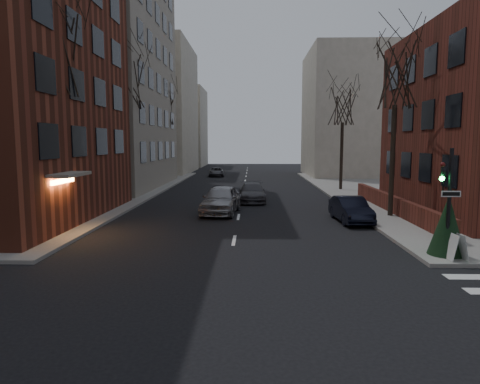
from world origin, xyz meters
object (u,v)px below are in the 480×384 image
tree_right_b (343,106)px  car_lane_silver (221,200)px  traffic_signal (447,210)px  car_lane_far (216,172)px  sandwich_board (457,247)px  evergreen_shrub (448,225)px  tree_left_c (164,108)px  parked_sedan (351,210)px  streetlamp_far (173,143)px  streetlamp_near (119,144)px  car_lane_gray (252,192)px  tree_left_b (125,81)px  tree_left_a (51,55)px  tree_right_a (396,76)px

tree_right_b → car_lane_silver: size_ratio=1.82×
traffic_signal → car_lane_far: (-11.76, 38.81, -1.33)m
sandwich_board → evergreen_shrub: bearing=90.9°
tree_left_c → evergreen_shrub: 35.72m
parked_sedan → tree_right_b: bearing=76.5°
streetlamp_far → sandwich_board: 37.46m
tree_right_b → sandwich_board: (-0.64, -23.50, -6.96)m
streetlamp_near → car_lane_far: size_ratio=1.52×
car_lane_gray → sandwich_board: car_lane_gray is taller
tree_left_c → sandwich_board: size_ratio=10.26×
tree_left_b → car_lane_gray: 12.73m
streetlamp_near → streetlamp_far: size_ratio=1.00×
tree_left_b → car_lane_silver: 13.01m
tree_left_a → tree_right_a: bearing=12.8°
tree_left_b → tree_right_a: tree_left_b is taller
traffic_signal → sandwich_board: (0.22, -0.49, -1.28)m
streetlamp_far → evergreen_shrub: size_ratio=2.78×
car_lane_far → tree_left_a: bearing=-103.1°
tree_left_a → car_lane_gray: tree_left_a is taller
evergreen_shrub → tree_right_a: bearing=85.5°
tree_right_b → streetlamp_near: size_ratio=1.46×
tree_left_b → streetlamp_near: bearing=-81.5°
tree_left_b → tree_right_b: 18.64m
parked_sedan → tree_left_c: bearing=118.8°
traffic_signal → tree_right_a: 10.92m
traffic_signal → parked_sedan: size_ratio=0.95×
car_lane_gray → evergreen_shrub: (7.32, -15.30, 0.60)m
sandwich_board → parked_sedan: bearing=101.4°
traffic_signal → car_lane_far: size_ratio=0.97×
evergreen_shrub → tree_left_a: bearing=164.4°
tree_left_b → tree_right_a: size_ratio=1.11×
tree_left_b → car_lane_far: (4.98, 21.81, -8.34)m
streetlamp_far → evergreen_shrub: 36.69m
tree_left_a → tree_left_b: 12.01m
streetlamp_near → car_lane_silver: (7.08, -2.74, -3.38)m
car_lane_gray → sandwich_board: (7.36, -16.07, -0.06)m
car_lane_gray → sandwich_board: 17.67m
tree_left_b → parked_sedan: tree_left_b is taller
tree_right_a → car_lane_silver: tree_right_a is taller
sandwich_board → tree_right_b: bearing=86.3°
traffic_signal → tree_right_a: tree_right_a is taller
tree_right_a → tree_left_b: bearing=155.6°
parked_sedan → sandwich_board: bearing=-80.3°
tree_right_b → car_lane_far: (-12.62, 15.81, -7.01)m
tree_left_b → car_lane_silver: bearing=-41.3°
tree_left_a → tree_right_b: bearing=45.6°
tree_right_b → parked_sedan: (-2.60, -15.39, -6.89)m
streetlamp_far → car_lane_far: size_ratio=1.52×
car_lane_gray → tree_left_a: bearing=-133.7°
tree_right_a → tree_right_b: bearing=90.0°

